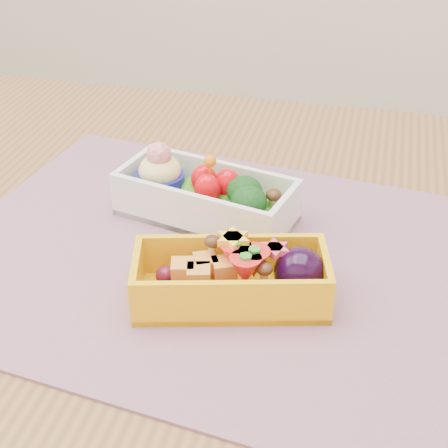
% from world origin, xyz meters
% --- Properties ---
extents(table, '(1.20, 0.80, 0.75)m').
position_xyz_m(table, '(0.00, 0.00, 0.65)').
color(table, brown).
rests_on(table, ground).
extents(placemat, '(0.59, 0.48, 0.00)m').
position_xyz_m(placemat, '(0.00, -0.03, 0.75)').
color(placemat, '#9C6B73').
rests_on(placemat, table).
extents(bento_white, '(0.20, 0.12, 0.08)m').
position_xyz_m(bento_white, '(-0.03, 0.04, 0.78)').
color(bento_white, silver).
rests_on(bento_white, placemat).
extents(bento_yellow, '(0.19, 0.12, 0.06)m').
position_xyz_m(bento_yellow, '(0.04, -0.09, 0.78)').
color(bento_yellow, '#F6B00C').
rests_on(bento_yellow, placemat).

